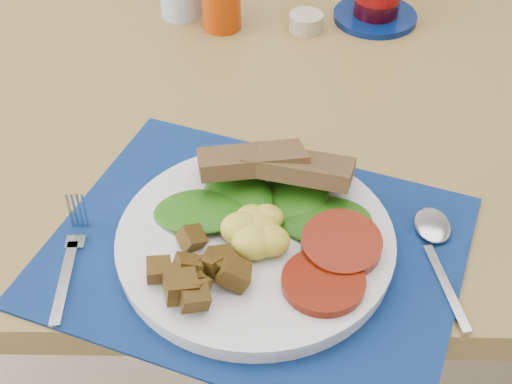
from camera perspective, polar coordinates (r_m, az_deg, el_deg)
table at (r=1.13m, az=8.51°, el=4.87°), size 1.40×0.90×0.75m
placemat at (r=0.81m, az=-0.04°, el=-4.63°), size 0.55×0.49×0.00m
breakfast_plate at (r=0.79m, az=-0.49°, el=-3.71°), size 0.31×0.31×0.07m
fork at (r=0.82m, az=-14.54°, el=-4.99°), size 0.02×0.17×0.00m
spoon at (r=0.83m, az=14.23°, el=-4.09°), size 0.04×0.18×0.01m
juice_glass at (r=1.19m, az=-2.79°, el=14.90°), size 0.06×0.06×0.09m
ramekin at (r=1.20m, az=4.01°, el=13.41°), size 0.06×0.06×0.03m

